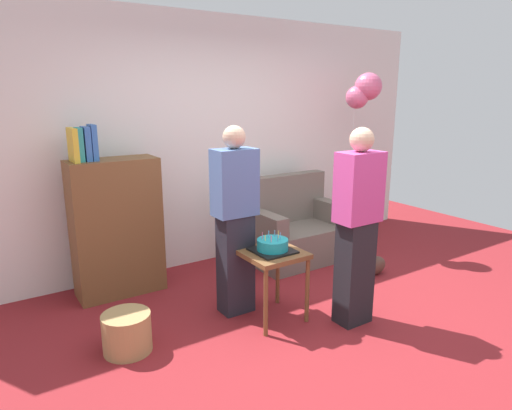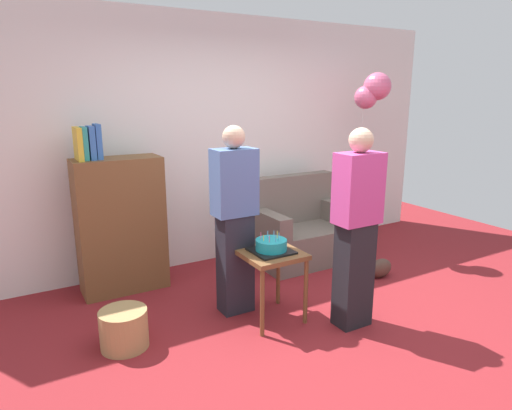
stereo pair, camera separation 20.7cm
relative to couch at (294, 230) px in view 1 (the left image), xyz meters
name	(u,v)px [view 1 (the left image)]	position (x,y,z in m)	size (l,w,h in m)	color
ground_plane	(330,331)	(-0.77, -1.47, -0.34)	(8.00, 8.00, 0.00)	maroon
wall_back	(209,142)	(-0.77, 0.58, 1.01)	(6.00, 0.10, 2.70)	silver
couch	(294,230)	(0.00, 0.00, 0.00)	(1.10, 0.70, 0.96)	#6B6056
bookshelf	(116,226)	(-1.97, 0.21, 0.33)	(0.80, 0.36, 1.61)	brown
side_table	(272,262)	(-1.04, -1.03, 0.17)	(0.48, 0.48, 0.60)	brown
birthday_cake	(273,246)	(-1.04, -1.03, 0.31)	(0.32, 0.32, 0.17)	black
person_blowing_candles	(235,220)	(-1.23, -0.74, 0.49)	(0.36, 0.22, 1.63)	#23232D
person_holding_cake	(357,227)	(-0.51, -1.45, 0.49)	(0.36, 0.22, 1.63)	black
wicker_basket	(127,333)	(-2.24, -0.85, -0.19)	(0.36, 0.36, 0.30)	#A88451
handbag	(375,266)	(0.42, -0.85, -0.24)	(0.28, 0.14, 0.20)	#473328
balloon_bunch	(364,91)	(0.85, -0.15, 1.57)	(0.38, 0.35, 2.11)	silver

